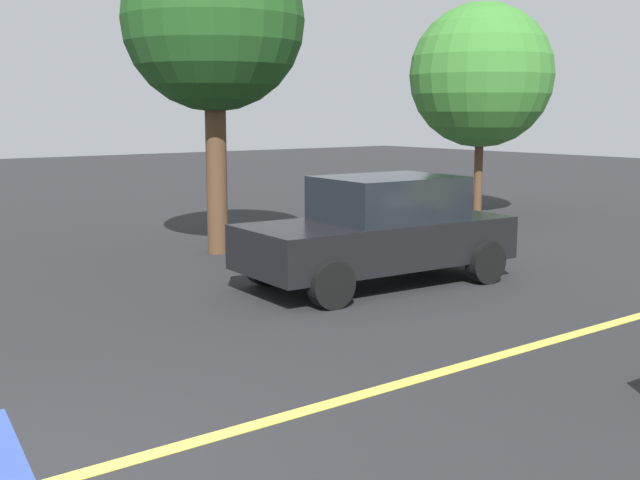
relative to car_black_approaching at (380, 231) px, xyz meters
The scene contains 4 objects.
lane_marking_centre 5.01m from the car_black_approaching, 135.99° to the right, with size 28.00×0.16×0.01m, color #E0D14C.
car_black_approaching is the anchor object (origin of this frame).
tree_left_verge 8.76m from the car_black_approaching, 31.36° to the left, with size 3.45×3.45×5.13m.
tree_centre_verge 5.03m from the car_black_approaching, 98.60° to the left, with size 3.20×3.20×5.74m.
Camera 1 is at (-1.23, -5.19, 2.53)m, focal length 44.52 mm.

